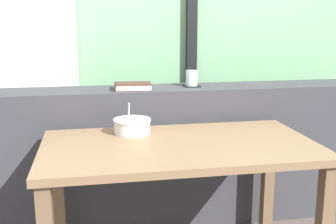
% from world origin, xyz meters
% --- Properties ---
extents(curtain_left_panel, '(0.56, 0.06, 2.50)m').
position_xyz_m(curtain_left_panel, '(-0.86, 0.98, 1.25)').
color(curtain_left_panel, silver).
rests_on(curtain_left_panel, ground).
extents(window_divider_post, '(0.07, 0.05, 2.60)m').
position_xyz_m(window_divider_post, '(0.20, 1.01, 1.30)').
color(window_divider_post, black).
rests_on(window_divider_post, ground).
extents(dark_console_ledge, '(2.80, 0.30, 0.86)m').
position_xyz_m(dark_console_ledge, '(0.00, 0.55, 0.43)').
color(dark_console_ledge, '#38383D').
rests_on(dark_console_ledge, ground).
extents(breakfast_table, '(1.29, 0.71, 0.68)m').
position_xyz_m(breakfast_table, '(-0.10, -0.03, 0.59)').
color(breakfast_table, brown).
rests_on(breakfast_table, ground).
extents(coaster_square, '(0.10, 0.10, 0.00)m').
position_xyz_m(coaster_square, '(0.10, 0.56, 0.86)').
color(coaster_square, black).
rests_on(coaster_square, dark_console_ledge).
extents(juice_glass, '(0.07, 0.07, 0.09)m').
position_xyz_m(juice_glass, '(0.10, 0.56, 0.90)').
color(juice_glass, white).
rests_on(juice_glass, coaster_square).
extents(closed_book, '(0.22, 0.17, 0.04)m').
position_xyz_m(closed_book, '(-0.26, 0.52, 0.87)').
color(closed_book, '#47231E').
rests_on(closed_book, dark_console_ledge).
extents(soup_bowl, '(0.19, 0.19, 0.16)m').
position_xyz_m(soup_bowl, '(-0.30, 0.19, 0.72)').
color(soup_bowl, silver).
rests_on(soup_bowl, breakfast_table).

